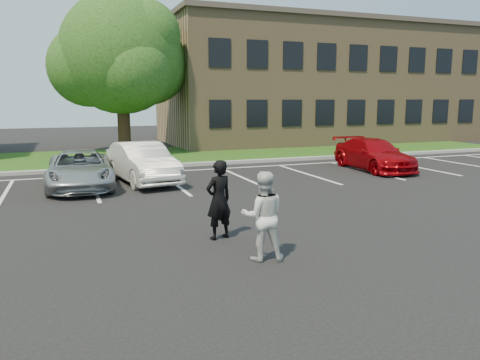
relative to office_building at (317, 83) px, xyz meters
The scene contains 11 objects.
ground_plane 26.40m from the office_building, 122.48° to the right, with size 90.00×90.00×0.00m, color black.
curb 17.68m from the office_building, 144.48° to the right, with size 40.00×0.30×0.15m, color gray.
grass_strip 15.78m from the office_building, 156.82° to the right, with size 44.00×8.00×0.08m, color #1A4311.
stall_lines 18.60m from the office_building, 134.01° to the right, with size 34.00×5.36×0.01m.
office_building is the anchor object (origin of this frame).
tree 14.89m from the office_building, 165.85° to the right, with size 7.80×7.20×8.80m.
man_black_suit 25.96m from the office_building, 124.50° to the right, with size 0.64×0.42×1.76m, color black.
man_white_shirt 27.09m from the office_building, 121.93° to the right, with size 0.84×0.65×1.73m, color silver.
car_silver_minivan 22.39m from the office_building, 141.19° to the right, with size 2.15×4.65×1.29m, color #A5A7AC.
car_white_sedan 20.48m from the office_building, 138.10° to the right, with size 1.56×4.48×1.48m, color silver.
car_red_compact 15.23m from the office_building, 110.19° to the right, with size 1.87×4.61×1.34m, color #96040A.
Camera 1 is at (-3.68, -8.77, 3.08)m, focal length 35.00 mm.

